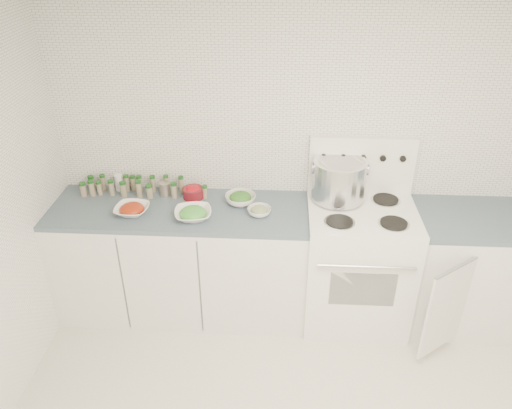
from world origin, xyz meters
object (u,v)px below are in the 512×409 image
(stove, at_px, (357,261))
(bowl_snowpea, at_px, (193,214))
(bowl_tomato, at_px, (132,209))
(stock_pot, at_px, (339,178))

(stove, relative_size, bowl_snowpea, 4.64)
(bowl_tomato, height_order, bowl_snowpea, bowl_snowpea)
(stove, bearing_deg, stock_pot, 138.49)
(bowl_snowpea, bearing_deg, stove, 5.74)
(stove, height_order, stock_pot, stove)
(stove, distance_m, bowl_snowpea, 1.26)
(stove, xyz_separation_m, bowl_tomato, (-1.62, -0.08, 0.44))
(stock_pot, relative_size, bowl_tomato, 1.59)
(stock_pot, xyz_separation_m, bowl_tomato, (-1.45, -0.23, -0.17))
(stock_pot, bearing_deg, bowl_tomato, -170.88)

